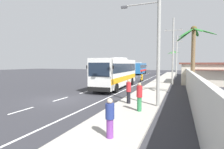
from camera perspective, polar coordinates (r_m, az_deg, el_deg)
name	(u,v)px	position (r m, az deg, el deg)	size (l,w,h in m)	color
ground_plane	(58,100)	(15.84, -17.18, -7.93)	(160.00, 160.00, 0.00)	#303035
sidewalk_kerb	(155,88)	(22.50, 13.82, -4.35)	(3.20, 90.00, 0.14)	#A8A399
lane_markings	(130,83)	(28.14, 5.97, -2.86)	(3.76, 71.20, 0.01)	white
boundary_wall	(187,77)	(26.18, 23.31, -0.90)	(0.24, 60.00, 2.45)	#B2B2AD
coach_bus_foreground	(117,72)	(22.79, 1.62, 0.87)	(3.30, 12.19, 3.96)	silver
coach_bus_far_lane	(139,68)	(53.94, 8.95, 2.11)	(3.21, 11.23, 3.60)	#2366A8
motorcycle_beside_bus	(142,78)	(30.44, 9.69, -1.21)	(0.56, 1.96, 1.57)	black
pedestrian_near_kerb	(110,117)	(7.11, -0.70, -13.83)	(0.36, 0.36, 1.59)	#75388E
pedestrian_midwalk	(129,91)	(13.10, 5.46, -5.39)	(0.36, 0.36, 1.78)	black
pedestrian_far_walk	(139,96)	(11.04, 8.95, -7.08)	(0.36, 0.36, 1.78)	#2D7A47
utility_pole_nearest	(157,33)	(12.68, 14.61, 12.96)	(3.68, 0.24, 9.84)	#9E9E99
utility_pole_mid	(173,50)	(27.55, 19.33, 7.51)	(2.55, 0.24, 9.86)	#9E9E99
utility_pole_far	(176,56)	(42.54, 20.33, 5.79)	(2.59, 0.24, 9.52)	#9E9E99
utility_pole_distant	(177,58)	(57.58, 20.46, 5.18)	(2.08, 0.24, 9.74)	#9E9E99
palm_nearest	(193,50)	(18.04, 25.08, 7.36)	(3.49, 3.83, 6.61)	brown
palm_second	(173,57)	(51.03, 19.34, 5.53)	(3.18, 3.15, 6.89)	brown
roadside_building	(222,73)	(31.43, 32.26, 0.32)	(12.18, 8.67, 3.29)	beige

